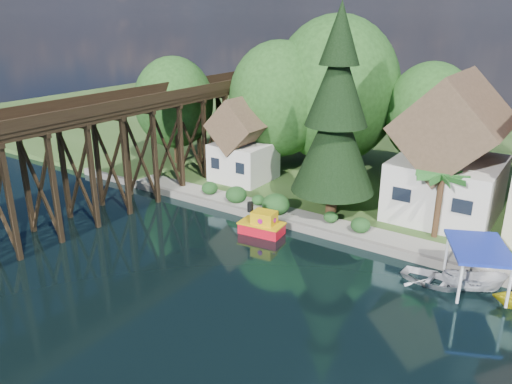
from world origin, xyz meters
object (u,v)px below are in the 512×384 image
trestle_bridge (128,142)px  conifer (336,118)px  shed (244,145)px  tugboat (262,225)px  boat_canopy (475,272)px  boat_white_a (434,278)px  house_left (450,158)px  palm_tree (442,179)px

trestle_bridge → conifer: bearing=21.8°
trestle_bridge → shed: (5.00, 9.33, -1.52)m
tugboat → trestle_bridge: bearing=-176.0°
shed → boat_canopy: 23.97m
tugboat → boat_canopy: 14.69m
boat_white_a → house_left: bearing=16.0°
conifer → tugboat: 9.60m
conifer → boat_canopy: size_ratio=2.93×
trestle_bridge → boat_white_a: 25.73m
palm_tree → boat_canopy: bearing=-54.8°
tugboat → boat_white_a: (12.55, -0.24, -0.31)m
boat_canopy → tugboat: bearing=-179.1°
house_left → palm_tree: house_left is taller
palm_tree → boat_white_a: size_ratio=1.29×
house_left → boat_white_a: 11.45m
palm_tree → tugboat: bearing=-153.1°
shed → boat_canopy: (22.37, -8.22, -2.58)m
shed → tugboat: size_ratio=2.29×
boat_white_a → tugboat: bearing=92.5°
trestle_bridge → house_left: 25.42m
house_left → shed: size_ratio=1.40×
conifer → boat_canopy: 14.53m
house_left → tugboat: house_left is taller
trestle_bridge → house_left: (23.00, 10.83, -0.21)m
trestle_bridge → shed: size_ratio=5.63×
tugboat → boat_white_a: bearing=-1.1°
shed → boat_white_a: (20.24, -8.68, -3.43)m
palm_tree → shed: bearing=171.1°
boat_white_a → boat_canopy: bearing=-74.1°
shed → palm_tree: (18.62, -2.90, 0.97)m
palm_tree → boat_white_a: bearing=-74.4°
house_left → shed: house_left is taller
palm_tree → tugboat: (-10.93, -5.55, -4.09)m
boat_canopy → palm_tree: bearing=125.2°
shed → conifer: conifer is taller
palm_tree → boat_canopy: size_ratio=0.92×
house_left → tugboat: 15.00m
shed → palm_tree: shed is taller
house_left → palm_tree: 4.46m
conifer → house_left: bearing=31.8°
boat_canopy → conifer: bearing=156.3°
house_left → boat_white_a: house_left is taller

